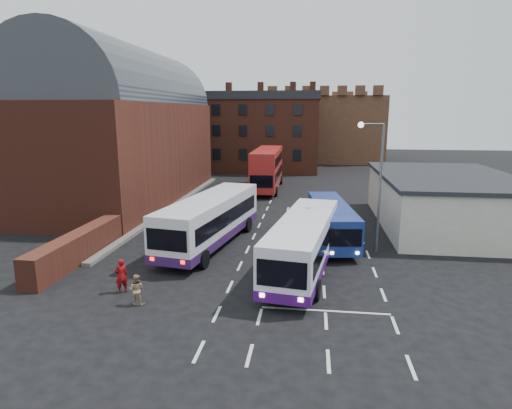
# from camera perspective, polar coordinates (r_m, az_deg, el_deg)

# --- Properties ---
(ground) EXTENTS (180.00, 180.00, 0.00)m
(ground) POSITION_cam_1_polar(r_m,az_deg,el_deg) (24.07, -3.15, -10.16)
(ground) COLOR black
(railway_station) EXTENTS (12.00, 28.00, 16.00)m
(railway_station) POSITION_cam_1_polar(r_m,az_deg,el_deg) (47.20, -17.44, 9.81)
(railway_station) COLOR #602B1E
(railway_station) RESTS_ON ground
(forecourt_wall) EXTENTS (1.20, 10.00, 1.80)m
(forecourt_wall) POSITION_cam_1_polar(r_m,az_deg,el_deg) (29.06, -22.67, -5.27)
(forecourt_wall) COLOR #602B1E
(forecourt_wall) RESTS_ON ground
(cream_building) EXTENTS (10.40, 16.40, 4.25)m
(cream_building) POSITION_cam_1_polar(r_m,az_deg,el_deg) (38.11, 23.82, 0.58)
(cream_building) COLOR beige
(cream_building) RESTS_ON ground
(brick_terrace) EXTENTS (22.00, 10.00, 11.00)m
(brick_terrace) POSITION_cam_1_polar(r_m,az_deg,el_deg) (68.73, -1.07, 9.16)
(brick_terrace) COLOR brown
(brick_terrace) RESTS_ON ground
(castle_keep) EXTENTS (22.00, 22.00, 12.00)m
(castle_keep) POSITION_cam_1_polar(r_m,az_deg,el_deg) (87.95, 8.79, 10.01)
(castle_keep) COLOR brown
(castle_keep) RESTS_ON ground
(bus_white_outbound) EXTENTS (4.90, 12.81, 3.41)m
(bus_white_outbound) POSITION_cam_1_polar(r_m,az_deg,el_deg) (29.91, -6.07, -1.67)
(bus_white_outbound) COLOR silver
(bus_white_outbound) RESTS_ON ground
(bus_white_inbound) EXTENTS (4.36, 11.93, 3.18)m
(bus_white_inbound) POSITION_cam_1_polar(r_m,az_deg,el_deg) (25.00, 6.37, -4.79)
(bus_white_inbound) COLOR white
(bus_white_inbound) RESTS_ON ground
(bus_blue) EXTENTS (3.49, 10.20, 2.72)m
(bus_blue) POSITION_cam_1_polar(r_m,az_deg,el_deg) (31.22, 10.03, -1.97)
(bus_blue) COLOR navy
(bus_blue) RESTS_ON ground
(bus_red_double) EXTENTS (3.13, 12.20, 4.87)m
(bus_red_double) POSITION_cam_1_polar(r_m,az_deg,el_deg) (51.02, 1.49, 4.81)
(bus_red_double) COLOR #A7201C
(bus_red_double) RESTS_ON ground
(street_lamp) EXTENTS (1.72, 0.58, 8.57)m
(street_lamp) POSITION_cam_1_polar(r_m,az_deg,el_deg) (28.59, 15.73, 3.74)
(street_lamp) COLOR slate
(street_lamp) RESTS_ON ground
(pedestrian_red) EXTENTS (0.78, 0.77, 1.82)m
(pedestrian_red) POSITION_cam_1_polar(r_m,az_deg,el_deg) (23.35, -17.52, -9.06)
(pedestrian_red) COLOR maroon
(pedestrian_red) RESTS_ON ground
(pedestrian_beige) EXTENTS (0.77, 0.61, 1.54)m
(pedestrian_beige) POSITION_cam_1_polar(r_m,az_deg,el_deg) (21.82, -15.66, -10.87)
(pedestrian_beige) COLOR tan
(pedestrian_beige) RESTS_ON ground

